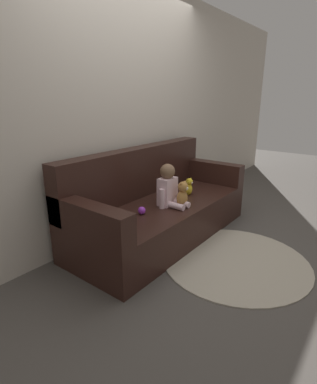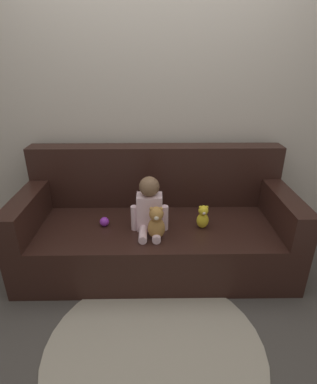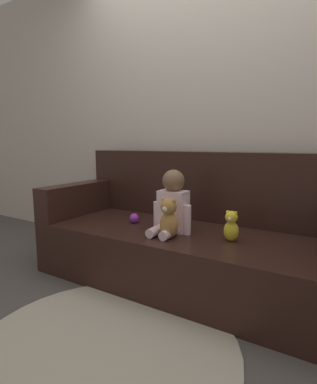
% 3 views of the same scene
% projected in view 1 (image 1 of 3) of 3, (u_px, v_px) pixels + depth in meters
% --- Properties ---
extents(ground_plane, '(12.00, 12.00, 0.00)m').
position_uv_depth(ground_plane, '(163.00, 236.00, 3.23)').
color(ground_plane, '#4C4742').
extents(wall_back, '(8.00, 0.05, 2.60)m').
position_uv_depth(wall_back, '(124.00, 110.00, 3.13)').
color(wall_back, beige).
rests_on(wall_back, ground_plane).
extents(couch, '(2.11, 0.87, 0.92)m').
position_uv_depth(couch, '(158.00, 207.00, 3.17)').
color(couch, black).
rests_on(couch, ground_plane).
extents(person_baby, '(0.28, 0.30, 0.42)m').
position_uv_depth(person_baby, '(169.00, 188.00, 2.96)').
color(person_baby, silver).
rests_on(person_baby, couch).
extents(teddy_bear_brown, '(0.12, 0.12, 0.26)m').
position_uv_depth(teddy_bear_brown, '(182.00, 194.00, 2.93)').
color(teddy_bear_brown, '#AD7A3D').
rests_on(teddy_bear_brown, couch).
extents(plush_toy_side, '(0.09, 0.09, 0.19)m').
position_uv_depth(plush_toy_side, '(189.00, 187.00, 3.30)').
color(plush_toy_side, yellow).
rests_on(plush_toy_side, couch).
extents(toy_ball, '(0.07, 0.07, 0.07)m').
position_uv_depth(toy_ball, '(142.00, 211.00, 2.77)').
color(toy_ball, purple).
rests_on(toy_ball, couch).
extents(floor_rug, '(1.31, 1.31, 0.01)m').
position_uv_depth(floor_rug, '(235.00, 261.00, 2.73)').
color(floor_rug, '#B2A893').
rests_on(floor_rug, ground_plane).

